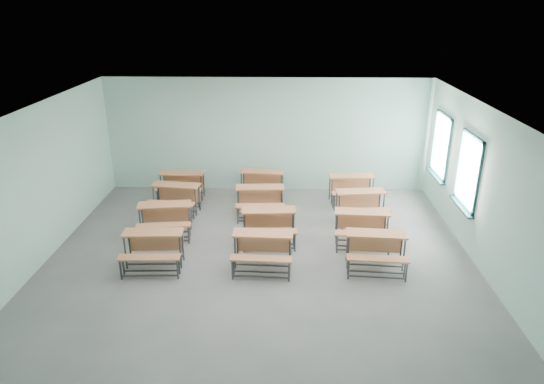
{
  "coord_description": "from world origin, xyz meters",
  "views": [
    {
      "loc": [
        0.54,
        -9.19,
        5.11
      ],
      "look_at": [
        0.22,
        1.2,
        1.0
      ],
      "focal_mm": 32.0,
      "sensor_mm": 36.0,
      "label": 1
    }
  ],
  "objects_px": {
    "desk_unit_r0c2": "(376,246)",
    "desk_unit_r1c0": "(165,216)",
    "desk_unit_r0c0": "(153,245)",
    "desk_unit_r1c2": "(362,223)",
    "desk_unit_r3c0": "(181,182)",
    "desk_unit_r2c2": "(361,202)",
    "desk_unit_r0c1": "(263,246)",
    "desk_unit_r2c0": "(175,195)",
    "desk_unit_r3c1": "(262,181)",
    "desk_unit_r3c2": "(352,185)",
    "desk_unit_r1c1": "(269,221)",
    "desk_unit_r2c1": "(260,197)"
  },
  "relations": [
    {
      "from": "desk_unit_r3c1",
      "to": "desk_unit_r1c1",
      "type": "bearing_deg",
      "value": -77.98
    },
    {
      "from": "desk_unit_r2c0",
      "to": "desk_unit_r2c1",
      "type": "xyz_separation_m",
      "value": [
        2.18,
        -0.09,
        0.0
      ]
    },
    {
      "from": "desk_unit_r0c1",
      "to": "desk_unit_r2c2",
      "type": "xyz_separation_m",
      "value": [
        2.32,
        2.39,
        0.0
      ]
    },
    {
      "from": "desk_unit_r1c0",
      "to": "desk_unit_r3c1",
      "type": "relative_size",
      "value": 1.02
    },
    {
      "from": "desk_unit_r0c0",
      "to": "desk_unit_r1c2",
      "type": "height_order",
      "value": "same"
    },
    {
      "from": "desk_unit_r0c2",
      "to": "desk_unit_r2c0",
      "type": "xyz_separation_m",
      "value": [
        -4.65,
        2.63,
        0.0
      ]
    },
    {
      "from": "desk_unit_r3c0",
      "to": "desk_unit_r2c1",
      "type": "bearing_deg",
      "value": -23.75
    },
    {
      "from": "desk_unit_r3c0",
      "to": "desk_unit_r3c2",
      "type": "distance_m",
      "value": 4.63
    },
    {
      "from": "desk_unit_r0c2",
      "to": "desk_unit_r3c2",
      "type": "distance_m",
      "value": 3.46
    },
    {
      "from": "desk_unit_r2c2",
      "to": "desk_unit_r3c2",
      "type": "height_order",
      "value": "same"
    },
    {
      "from": "desk_unit_r2c2",
      "to": "desk_unit_r3c1",
      "type": "distance_m",
      "value": 2.9
    },
    {
      "from": "desk_unit_r2c1",
      "to": "desk_unit_r3c0",
      "type": "bearing_deg",
      "value": 151.75
    },
    {
      "from": "desk_unit_r3c2",
      "to": "desk_unit_r2c2",
      "type": "bearing_deg",
      "value": -91.17
    },
    {
      "from": "desk_unit_r2c2",
      "to": "desk_unit_r3c2",
      "type": "relative_size",
      "value": 1.01
    },
    {
      "from": "desk_unit_r1c2",
      "to": "desk_unit_r2c1",
      "type": "bearing_deg",
      "value": 151.27
    },
    {
      "from": "desk_unit_r0c1",
      "to": "desk_unit_r2c0",
      "type": "distance_m",
      "value": 3.58
    },
    {
      "from": "desk_unit_r2c2",
      "to": "desk_unit_r3c1",
      "type": "xyz_separation_m",
      "value": [
        -2.53,
        1.42,
        0.0
      ]
    },
    {
      "from": "desk_unit_r3c1",
      "to": "desk_unit_r3c2",
      "type": "xyz_separation_m",
      "value": [
        2.45,
        -0.29,
        0.0
      ]
    },
    {
      "from": "desk_unit_r1c1",
      "to": "desk_unit_r1c0",
      "type": "bearing_deg",
      "value": 170.93
    },
    {
      "from": "desk_unit_r0c1",
      "to": "desk_unit_r3c0",
      "type": "distance_m",
      "value": 4.35
    },
    {
      "from": "desk_unit_r1c1",
      "to": "desk_unit_r2c2",
      "type": "distance_m",
      "value": 2.54
    },
    {
      "from": "desk_unit_r1c1",
      "to": "desk_unit_r2c2",
      "type": "xyz_separation_m",
      "value": [
        2.23,
        1.22,
        0.0
      ]
    },
    {
      "from": "desk_unit_r0c2",
      "to": "desk_unit_r1c1",
      "type": "xyz_separation_m",
      "value": [
        -2.2,
        1.11,
        0.0
      ]
    },
    {
      "from": "desk_unit_r1c2",
      "to": "desk_unit_r0c0",
      "type": "bearing_deg",
      "value": -161.98
    },
    {
      "from": "desk_unit_r0c0",
      "to": "desk_unit_r0c2",
      "type": "xyz_separation_m",
      "value": [
        4.51,
        0.09,
        0.0
      ]
    },
    {
      "from": "desk_unit_r3c0",
      "to": "desk_unit_r3c1",
      "type": "height_order",
      "value": "same"
    },
    {
      "from": "desk_unit_r3c0",
      "to": "desk_unit_r3c1",
      "type": "distance_m",
      "value": 2.19
    },
    {
      "from": "desk_unit_r2c1",
      "to": "desk_unit_r1c0",
      "type": "bearing_deg",
      "value": -154.3
    },
    {
      "from": "desk_unit_r2c2",
      "to": "desk_unit_r2c0",
      "type": "bearing_deg",
      "value": 169.91
    },
    {
      "from": "desk_unit_r0c1",
      "to": "desk_unit_r2c2",
      "type": "distance_m",
      "value": 3.33
    },
    {
      "from": "desk_unit_r2c0",
      "to": "desk_unit_r2c2",
      "type": "bearing_deg",
      "value": 3.3
    },
    {
      "from": "desk_unit_r2c0",
      "to": "desk_unit_r3c2",
      "type": "relative_size",
      "value": 1.01
    },
    {
      "from": "desk_unit_r1c1",
      "to": "desk_unit_r2c0",
      "type": "distance_m",
      "value": 2.88
    },
    {
      "from": "desk_unit_r1c2",
      "to": "desk_unit_r2c1",
      "type": "relative_size",
      "value": 1.0
    },
    {
      "from": "desk_unit_r1c0",
      "to": "desk_unit_r2c0",
      "type": "height_order",
      "value": "same"
    },
    {
      "from": "desk_unit_r3c0",
      "to": "desk_unit_r2c2",
      "type": "bearing_deg",
      "value": -13.44
    },
    {
      "from": "desk_unit_r0c2",
      "to": "desk_unit_r1c0",
      "type": "xyz_separation_m",
      "value": [
        -4.61,
        1.35,
        0.0
      ]
    },
    {
      "from": "desk_unit_r3c0",
      "to": "desk_unit_r3c1",
      "type": "bearing_deg",
      "value": 6.08
    },
    {
      "from": "desk_unit_r2c0",
      "to": "desk_unit_r0c0",
      "type": "bearing_deg",
      "value": -80.07
    },
    {
      "from": "desk_unit_r0c0",
      "to": "desk_unit_r1c0",
      "type": "distance_m",
      "value": 1.44
    },
    {
      "from": "desk_unit_r0c1",
      "to": "desk_unit_r1c0",
      "type": "distance_m",
      "value": 2.72
    },
    {
      "from": "desk_unit_r1c2",
      "to": "desk_unit_r2c0",
      "type": "bearing_deg",
      "value": 164.23
    },
    {
      "from": "desk_unit_r2c0",
      "to": "desk_unit_r3c0",
      "type": "xyz_separation_m",
      "value": [
        -0.03,
        0.94,
        0.0
      ]
    },
    {
      "from": "desk_unit_r0c0",
      "to": "desk_unit_r1c2",
      "type": "relative_size",
      "value": 1.0
    },
    {
      "from": "desk_unit_r0c1",
      "to": "desk_unit_r3c0",
      "type": "bearing_deg",
      "value": 125.69
    },
    {
      "from": "desk_unit_r0c2",
      "to": "desk_unit_r1c0",
      "type": "relative_size",
      "value": 0.96
    },
    {
      "from": "desk_unit_r1c0",
      "to": "desk_unit_r1c2",
      "type": "relative_size",
      "value": 1.04
    },
    {
      "from": "desk_unit_r1c2",
      "to": "desk_unit_r2c2",
      "type": "xyz_separation_m",
      "value": [
        0.16,
        1.26,
        0.0
      ]
    },
    {
      "from": "desk_unit_r0c2",
      "to": "desk_unit_r3c2",
      "type": "relative_size",
      "value": 0.99
    },
    {
      "from": "desk_unit_r0c2",
      "to": "desk_unit_r2c0",
      "type": "distance_m",
      "value": 5.34
    }
  ]
}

